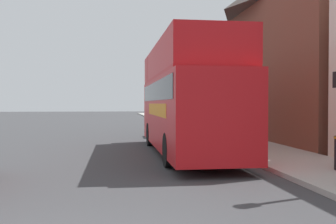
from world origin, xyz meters
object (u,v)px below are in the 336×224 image
object	(u,v)px
lamp_post_second	(236,67)
lamp_post_third	(203,74)
parked_car_ahead_of_bus	(170,125)
tour_bus	(185,106)

from	to	relation	value
lamp_post_second	lamp_post_third	world-z (taller)	lamp_post_third
parked_car_ahead_of_bus	lamp_post_third	xyz separation A→B (m)	(1.79, -0.79, 2.97)
lamp_post_second	lamp_post_third	distance (m)	7.16
tour_bus	lamp_post_third	world-z (taller)	lamp_post_third
tour_bus	lamp_post_third	xyz separation A→B (m)	(2.35, 7.20, 1.79)
tour_bus	parked_car_ahead_of_bus	size ratio (longest dim) A/B	2.67
lamp_post_second	lamp_post_third	bearing A→B (deg)	87.86
tour_bus	lamp_post_second	bearing A→B (deg)	1.24
tour_bus	lamp_post_second	size ratio (longest dim) A/B	2.19
lamp_post_third	lamp_post_second	bearing A→B (deg)	-92.14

